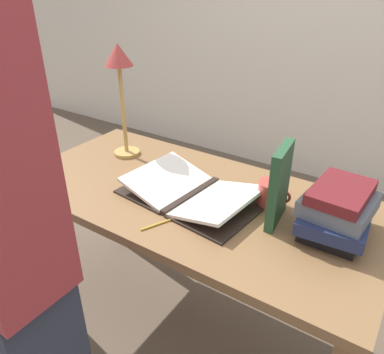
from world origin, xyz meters
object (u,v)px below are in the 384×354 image
(open_book, at_px, (191,193))
(book_stack_tall, at_px, (337,212))
(pencil, at_px, (161,223))
(reading_lamp, at_px, (120,74))
(book_standing_upright, at_px, (279,185))
(coffee_mug, at_px, (270,194))

(open_book, relative_size, book_stack_tall, 1.97)
(open_book, height_order, pencil, open_book)
(reading_lamp, xyz_separation_m, pencil, (0.48, -0.35, -0.37))
(book_stack_tall, xyz_separation_m, book_standing_upright, (-0.19, -0.03, 0.05))
(open_book, xyz_separation_m, pencil, (0.01, -0.20, -0.02))
(open_book, bearing_deg, book_standing_upright, 12.80)
(book_standing_upright, bearing_deg, open_book, -179.90)
(book_standing_upright, relative_size, pencil, 1.90)
(open_book, xyz_separation_m, reading_lamp, (-0.47, 0.16, 0.35))
(coffee_mug, bearing_deg, pencil, -129.85)
(open_book, height_order, coffee_mug, coffee_mug)
(coffee_mug, bearing_deg, reading_lamp, 176.49)
(coffee_mug, xyz_separation_m, pencil, (-0.26, -0.31, -0.04))
(book_standing_upright, bearing_deg, coffee_mug, 119.20)
(book_standing_upright, xyz_separation_m, pencil, (-0.31, -0.24, -0.13))
(reading_lamp, distance_m, coffee_mug, 0.80)
(book_stack_tall, bearing_deg, reading_lamp, 174.80)
(reading_lamp, height_order, coffee_mug, reading_lamp)
(book_stack_tall, xyz_separation_m, reading_lamp, (-0.97, 0.09, 0.29))
(open_book, bearing_deg, coffee_mug, 28.73)
(reading_lamp, bearing_deg, coffee_mug, -3.51)
(reading_lamp, bearing_deg, open_book, -18.58)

